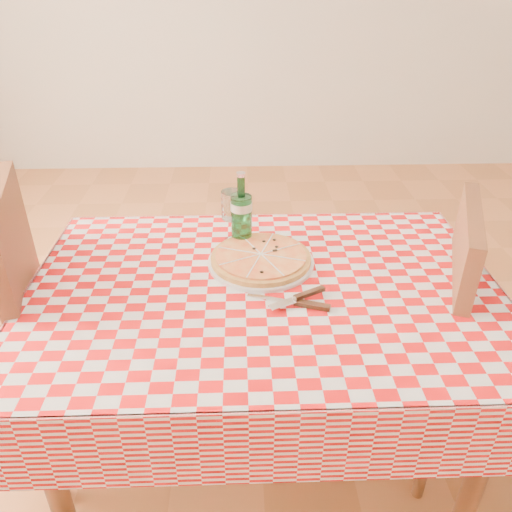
{
  "coord_description": "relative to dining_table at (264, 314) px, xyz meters",
  "views": [
    {
      "loc": [
        -0.06,
        -1.15,
        1.53
      ],
      "look_at": [
        -0.02,
        0.06,
        0.82
      ],
      "focal_mm": 35.0,
      "sensor_mm": 36.0,
      "label": 1
    }
  ],
  "objects": [
    {
      "name": "pizza_plate",
      "position": [
        -0.0,
        0.12,
        0.12
      ],
      "size": [
        0.4,
        0.4,
        0.04
      ],
      "primitive_type": null,
      "rotation": [
        0.0,
        0.0,
        -0.34
      ],
      "color": "#D49346",
      "rests_on": "tablecloth"
    },
    {
      "name": "wine_glass",
      "position": [
        -0.09,
        0.26,
        0.18
      ],
      "size": [
        0.09,
        0.09,
        0.17
      ],
      "primitive_type": null,
      "rotation": [
        0.0,
        0.0,
        0.42
      ],
      "color": "white",
      "rests_on": "tablecloth"
    },
    {
      "name": "cutlery",
      "position": [
        0.08,
        -0.09,
        0.11
      ],
      "size": [
        0.26,
        0.23,
        0.03
      ],
      "primitive_type": null,
      "rotation": [
        0.0,
        0.0,
        0.15
      ],
      "color": "silver",
      "rests_on": "tablecloth"
    },
    {
      "name": "chair_near",
      "position": [
        0.67,
        0.01,
        -0.11
      ],
      "size": [
        0.55,
        0.55,
        0.95
      ],
      "rotation": [
        0.0,
        0.0,
        -0.36
      ],
      "color": "brown",
      "rests_on": "ground"
    },
    {
      "name": "tablecloth",
      "position": [
        0.0,
        0.0,
        0.09
      ],
      "size": [
        1.3,
        0.9,
        0.01
      ],
      "primitive_type": "cube",
      "color": "#B50B0C",
      "rests_on": "dining_table"
    },
    {
      "name": "dining_table",
      "position": [
        0.0,
        0.0,
        0.0
      ],
      "size": [
        1.2,
        0.8,
        0.75
      ],
      "color": "brown",
      "rests_on": "ground"
    },
    {
      "name": "water_bottle",
      "position": [
        -0.06,
        0.24,
        0.22
      ],
      "size": [
        0.09,
        0.09,
        0.24
      ],
      "primitive_type": null,
      "rotation": [
        0.0,
        0.0,
        0.35
      ],
      "color": "#186125",
      "rests_on": "tablecloth"
    }
  ]
}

